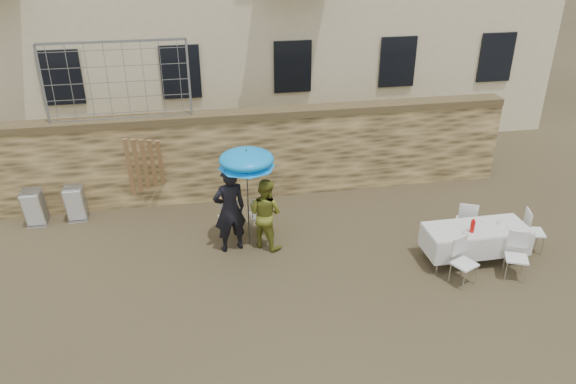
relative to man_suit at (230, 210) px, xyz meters
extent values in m
plane|color=brown|center=(0.79, -2.47, -0.96)|extent=(80.00, 80.00, 0.00)
cube|color=olive|center=(0.79, 2.53, 0.14)|extent=(13.00, 0.50, 2.20)
imported|color=black|center=(0.00, 0.00, 0.00)|extent=(0.79, 0.61, 1.93)
imported|color=#9EA231|center=(0.75, 0.00, -0.17)|extent=(0.98, 0.96, 1.59)
cylinder|color=#3F3F44|center=(0.40, 0.10, -0.03)|extent=(0.03, 0.03, 1.87)
cone|color=#0A90F3|center=(0.40, 0.10, 1.02)|extent=(1.18, 1.18, 0.22)
cube|color=silver|center=(4.93, -1.33, -0.21)|extent=(2.10, 0.85, 0.05)
cylinder|color=silver|center=(3.98, -1.68, -0.59)|extent=(0.04, 0.04, 0.74)
cylinder|color=silver|center=(5.88, -1.68, -0.59)|extent=(0.04, 0.04, 0.74)
cylinder|color=silver|center=(3.98, -0.99, -0.59)|extent=(0.04, 0.04, 0.74)
cylinder|color=silver|center=(5.88, -0.99, -0.59)|extent=(0.04, 0.04, 0.74)
cylinder|color=red|center=(4.73, -1.48, -0.06)|extent=(0.09, 0.09, 0.26)
camera|label=1|loc=(-0.68, -10.35, 5.62)|focal=35.00mm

